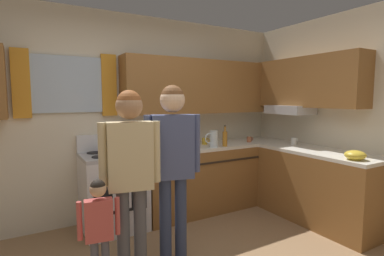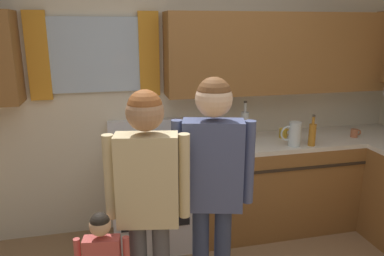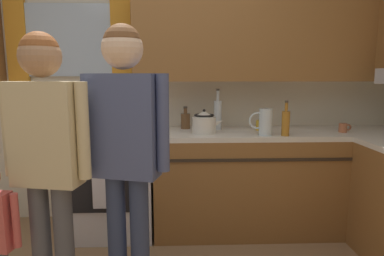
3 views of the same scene
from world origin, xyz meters
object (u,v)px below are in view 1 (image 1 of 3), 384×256
Objects in this scene: mug_mustard_yellow at (205,141)px; bottle_oil_amber at (225,138)px; adult_in_plaid at (173,153)px; adult_holding_child at (130,163)px; bottle_squat_brown at (157,141)px; mug_ceramic_white at (294,141)px; small_child at (99,224)px; bottle_tall_clear at (179,136)px; water_pitcher at (213,139)px; stovetop_kettle at (177,142)px; stove_oven at (113,190)px; cup_terracotta at (249,139)px; mixing_bowl at (355,155)px.

bottle_oil_amber is at bearing -65.21° from mug_mustard_yellow.
adult_in_plaid is at bearing -145.87° from bottle_oil_amber.
adult_holding_child is 0.42m from adult_in_plaid.
bottle_squat_brown reaches higher than mug_ceramic_white.
bottle_oil_amber is at bearing 26.36° from small_child.
bottle_tall_clear reaches higher than small_child.
bottle_tall_clear reaches higher than mug_mustard_yellow.
bottle_tall_clear is at bearing 138.39° from water_pitcher.
bottle_tall_clear is at bearing 60.19° from adult_in_plaid.
mug_ceramic_white is at bearing -31.07° from mug_mustard_yellow.
stovetop_kettle is at bearing 168.12° from water_pitcher.
stovetop_kettle is (-0.14, -0.21, -0.05)m from bottle_tall_clear.
mug_ceramic_white is 2.55m from adult_holding_child.
bottle_tall_clear is (0.93, 0.10, 0.57)m from stove_oven.
adult_in_plaid is at bearing -151.39° from cup_terracotta.
bottle_squat_brown is 0.96× the size of mixing_bowl.
water_pitcher is at bearing 120.71° from mixing_bowl.
mixing_bowl is at bearing -85.40° from cup_terracotta.
adult_in_plaid reaches higher than mug_mustard_yellow.
stove_oven is at bearing 172.47° from stovetop_kettle.
stovetop_kettle is at bearing 41.12° from small_child.
stove_oven is at bearing -177.99° from mug_mustard_yellow.
adult_in_plaid is (0.28, -1.03, 0.58)m from stove_oven.
cup_terracotta is 1.53m from mixing_bowl.
stove_oven is 0.68× the size of adult_holding_child.
stovetop_kettle is at bearing 131.22° from mixing_bowl.
bottle_squat_brown is 0.74m from water_pitcher.
bottle_oil_amber is at bearing 34.13° from adult_in_plaid.
mixing_bowl is at bearing -50.25° from bottle_squat_brown.
small_child is (-1.86, -0.92, -0.42)m from bottle_oil_amber.
cup_terracotta is 0.91× the size of mug_mustard_yellow.
cup_terracotta is at bearing -2.65° from stove_oven.
water_pitcher is at bearing -170.88° from cup_terracotta.
bottle_tall_clear is at bearing 154.17° from mug_ceramic_white.
stove_oven is 1.56m from bottle_oil_amber.
adult_in_plaid is (-1.03, -1.07, 0.10)m from mug_mustard_yellow.
water_pitcher is (0.64, -0.37, 0.03)m from bottle_squat_brown.
bottle_tall_clear is 1.67× the size of water_pitcher.
mixing_bowl is at bearing -103.81° from mug_ceramic_white.
small_child is at bearing -164.92° from adult_holding_child.
mug_ceramic_white is (1.73, -0.75, -0.03)m from bottle_squat_brown.
small_child is (-1.06, -1.32, -0.39)m from bottle_squat_brown.
stove_oven is at bearing -173.55° from bottle_tall_clear.
mixing_bowl is (1.32, -1.51, -0.05)m from stovetop_kettle.
mug_ceramic_white is 0.08× the size of adult_in_plaid.
bottle_oil_amber is 0.31× the size of small_child.
adult_holding_child reaches higher than stovetop_kettle.
water_pitcher is at bearing -11.88° from stovetop_kettle.
bottle_oil_amber reaches higher than cup_terracotta.
adult_in_plaid reaches higher than bottle_squat_brown.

